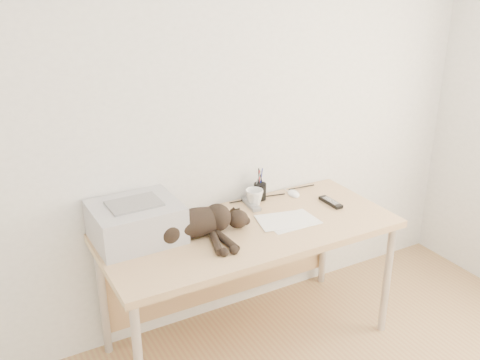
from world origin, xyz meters
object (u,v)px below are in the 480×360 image
pen_cup (260,191)px  mug (254,197)px  mouse (294,192)px  desk (242,242)px  printer (136,221)px  cat (191,225)px

pen_cup → mug: bearing=-142.5°
mug → mouse: bearing=2.4°
desk → printer: (-0.57, 0.08, 0.23)m
cat → mouse: cat is taller
desk → mouse: (0.45, 0.16, 0.15)m
cat → mug: size_ratio=6.89×
desk → cat: 0.38m
cat → mug: (0.49, 0.19, -0.02)m
mug → mouse: 0.29m
desk → mouse: mouse is taller
mug → printer: bearing=-174.8°
cat → mouse: size_ratio=6.33×
mouse → cat: bearing=-152.3°
cat → mug: 0.52m
pen_cup → cat: bearing=-156.3°
mouse → desk: bearing=-147.2°
desk → mouse: bearing=19.8°
desk → pen_cup: bearing=40.9°
mug → desk: bearing=-137.8°
desk → mug: (0.17, 0.15, 0.18)m
desk → cat: (-0.32, -0.04, 0.20)m
mouse → printer: bearing=-162.6°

